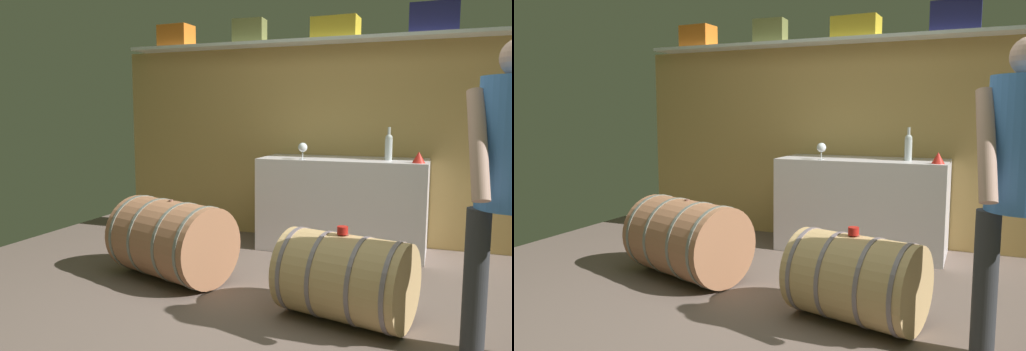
% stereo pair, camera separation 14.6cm
% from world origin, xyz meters
% --- Properties ---
extents(ground_plane, '(6.08, 7.82, 0.02)m').
position_xyz_m(ground_plane, '(0.00, 0.58, -0.01)').
color(ground_plane, '#68574E').
extents(back_wall_panel, '(4.88, 0.10, 1.99)m').
position_xyz_m(back_wall_panel, '(0.00, 2.31, 1.00)').
color(back_wall_panel, tan).
rests_on(back_wall_panel, ground).
extents(high_shelf_board, '(4.49, 0.40, 0.03)m').
position_xyz_m(high_shelf_board, '(0.00, 2.16, 2.01)').
color(high_shelf_board, white).
rests_on(high_shelf_board, back_wall_panel).
extents(toolcase_orange, '(0.36, 0.26, 0.24)m').
position_xyz_m(toolcase_orange, '(-1.79, 2.16, 2.14)').
color(toolcase_orange, orange).
rests_on(toolcase_orange, high_shelf_board).
extents(toolcase_olive, '(0.33, 0.21, 0.24)m').
position_xyz_m(toolcase_olive, '(-0.93, 2.16, 2.15)').
color(toolcase_olive, olive).
rests_on(toolcase_olive, high_shelf_board).
extents(toolcase_yellow, '(0.45, 0.29, 0.20)m').
position_xyz_m(toolcase_yellow, '(-0.03, 2.16, 2.13)').
color(toolcase_yellow, gold).
rests_on(toolcase_yellow, high_shelf_board).
extents(toolcase_navy, '(0.43, 0.24, 0.27)m').
position_xyz_m(toolcase_navy, '(0.87, 2.16, 2.16)').
color(toolcase_navy, navy).
rests_on(toolcase_navy, high_shelf_board).
extents(work_cabinet, '(1.55, 0.64, 0.88)m').
position_xyz_m(work_cabinet, '(0.12, 1.93, 0.44)').
color(work_cabinet, silver).
rests_on(work_cabinet, ground).
extents(wine_bottle_clear, '(0.07, 0.07, 0.30)m').
position_xyz_m(wine_bottle_clear, '(0.53, 1.92, 1.01)').
color(wine_bottle_clear, '#B4BDBA').
rests_on(wine_bottle_clear, work_cabinet).
extents(wine_glass, '(0.09, 0.09, 0.16)m').
position_xyz_m(wine_glass, '(-0.22, 1.71, 0.99)').
color(wine_glass, white).
rests_on(wine_glass, work_cabinet).
extents(red_funnel, '(0.11, 0.11, 0.10)m').
position_xyz_m(red_funnel, '(0.81, 1.73, 0.93)').
color(red_funnel, red).
rests_on(red_funnel, work_cabinet).
extents(wine_barrel_near, '(0.90, 0.72, 0.56)m').
position_xyz_m(wine_barrel_near, '(0.45, 0.29, 0.28)').
color(wine_barrel_near, tan).
rests_on(wine_barrel_near, ground).
extents(wine_barrel_far, '(1.06, 0.88, 0.64)m').
position_xyz_m(wine_barrel_far, '(-0.98, 0.61, 0.31)').
color(wine_barrel_far, '#A16B4A').
rests_on(wine_barrel_far, ground).
extents(tasting_cup, '(0.07, 0.07, 0.05)m').
position_xyz_m(tasting_cup, '(0.43, 0.29, 0.58)').
color(tasting_cup, red).
rests_on(tasting_cup, wine_barrel_near).
extents(winemaker_pouring, '(0.53, 0.47, 1.68)m').
position_xyz_m(winemaker_pouring, '(1.34, 0.07, 1.03)').
color(winemaker_pouring, '#313235').
rests_on(winemaker_pouring, ground).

